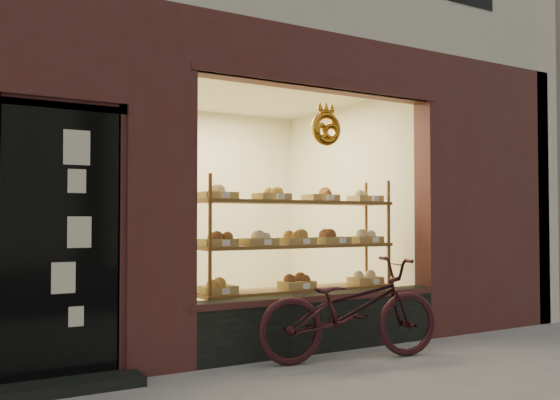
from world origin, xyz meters
TOP-DOWN VIEW (x-y plane):
  - display_shelf at (0.45, 2.55)m, footprint 2.20×0.45m
  - bicycle at (0.45, 1.64)m, footprint 1.84×0.96m

SIDE VIEW (x-z plane):
  - bicycle at x=0.45m, z-range 0.00..0.92m
  - display_shelf at x=0.45m, z-range 0.02..1.72m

